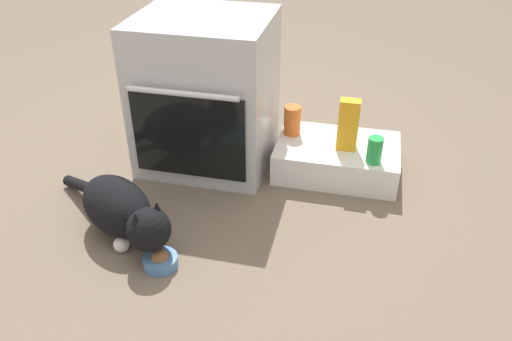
{
  "coord_description": "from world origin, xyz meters",
  "views": [
    {
      "loc": [
        0.64,
        -1.71,
        1.34
      ],
      "look_at": [
        0.26,
        -0.07,
        0.25
      ],
      "focal_mm": 36.0,
      "sensor_mm": 36.0,
      "label": 1
    }
  ],
  "objects": [
    {
      "name": "sauce_jar",
      "position": [
        0.31,
        0.44,
        0.22
      ],
      "size": [
        0.08,
        0.08,
        0.14
      ],
      "primitive_type": "cylinder",
      "color": "#D16023",
      "rests_on": "pantry_cabinet"
    },
    {
      "name": "cat",
      "position": [
        -0.23,
        -0.28,
        0.13
      ],
      "size": [
        0.67,
        0.48,
        0.24
      ],
      "rotation": [
        0.0,
        0.0,
        -0.58
      ],
      "color": "black",
      "rests_on": "ground"
    },
    {
      "name": "pantry_cabinet",
      "position": [
        0.54,
        0.39,
        0.07
      ],
      "size": [
        0.56,
        0.38,
        0.15
      ],
      "primitive_type": "cube",
      "color": "white",
      "rests_on": "ground"
    },
    {
      "name": "juice_carton",
      "position": [
        0.58,
        0.36,
        0.27
      ],
      "size": [
        0.09,
        0.06,
        0.24
      ],
      "primitive_type": "cube",
      "color": "orange",
      "rests_on": "pantry_cabinet"
    },
    {
      "name": "soda_can",
      "position": [
        0.7,
        0.26,
        0.21
      ],
      "size": [
        0.07,
        0.07,
        0.12
      ],
      "primitive_type": "cylinder",
      "color": "green",
      "rests_on": "pantry_cabinet"
    },
    {
      "name": "oven",
      "position": [
        -0.08,
        0.37,
        0.35
      ],
      "size": [
        0.59,
        0.57,
        0.71
      ],
      "color": "#B7BABF",
      "rests_on": "ground"
    },
    {
      "name": "ground",
      "position": [
        0.0,
        0.0,
        0.0
      ],
      "size": [
        8.0,
        8.0,
        0.0
      ],
      "primitive_type": "plane",
      "color": "#6B5B4C"
    },
    {
      "name": "food_bowl",
      "position": [
        -0.03,
        -0.41,
        0.03
      ],
      "size": [
        0.13,
        0.13,
        0.07
      ],
      "color": "#4C7AB7",
      "rests_on": "ground"
    }
  ]
}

